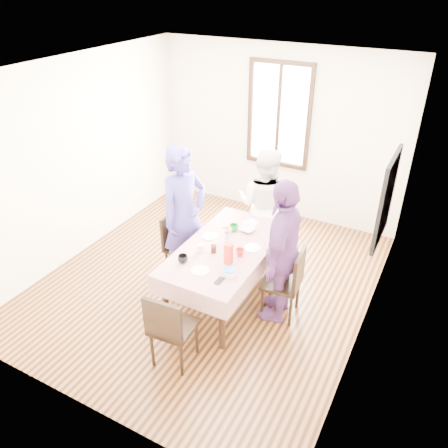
% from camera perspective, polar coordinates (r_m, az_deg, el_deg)
% --- Properties ---
extents(ground, '(4.50, 4.50, 0.00)m').
position_cam_1_polar(ground, '(6.00, -1.99, -7.17)').
color(ground, black).
rests_on(ground, ground).
extents(back_wall, '(4.00, 0.00, 4.00)m').
position_cam_1_polar(back_wall, '(7.18, 6.95, 11.36)').
color(back_wall, '#F1E4C5').
rests_on(back_wall, ground).
extents(right_wall, '(0.00, 4.50, 4.50)m').
position_cam_1_polar(right_wall, '(4.73, 19.24, -0.66)').
color(right_wall, '#F1E4C5').
rests_on(right_wall, ground).
extents(window_frame, '(1.02, 0.06, 1.62)m').
position_cam_1_polar(window_frame, '(7.08, 7.04, 13.61)').
color(window_frame, black).
rests_on(window_frame, back_wall).
extents(window_pane, '(0.90, 0.02, 1.50)m').
position_cam_1_polar(window_pane, '(7.09, 7.07, 13.63)').
color(window_pane, white).
rests_on(window_pane, back_wall).
extents(art_poster, '(0.04, 0.76, 0.96)m').
position_cam_1_polar(art_poster, '(4.90, 20.08, 2.99)').
color(art_poster, red).
rests_on(art_poster, right_wall).
extents(dining_table, '(0.84, 1.66, 0.75)m').
position_cam_1_polar(dining_table, '(5.49, 0.25, -6.33)').
color(dining_table, black).
rests_on(dining_table, ground).
extents(tablecloth, '(0.96, 1.78, 0.01)m').
position_cam_1_polar(tablecloth, '(5.27, 0.26, -2.99)').
color(tablecloth, '#5C000C').
rests_on(tablecloth, dining_table).
extents(chair_left, '(0.43, 0.43, 0.91)m').
position_cam_1_polar(chair_left, '(5.85, -5.12, -2.95)').
color(chair_left, black).
rests_on(chair_left, ground).
extents(chair_right, '(0.46, 0.46, 0.91)m').
position_cam_1_polar(chair_right, '(5.26, 7.34, -7.41)').
color(chair_right, black).
rests_on(chair_right, ground).
extents(chair_far, '(0.42, 0.42, 0.91)m').
position_cam_1_polar(chair_far, '(6.31, 5.10, -0.27)').
color(chair_far, black).
rests_on(chair_far, ground).
extents(chair_near, '(0.45, 0.45, 0.91)m').
position_cam_1_polar(chair_near, '(4.69, -6.46, -12.84)').
color(chair_near, black).
rests_on(chair_near, ground).
extents(person_left, '(0.63, 0.78, 1.84)m').
position_cam_1_polar(person_left, '(5.60, -5.17, 0.99)').
color(person_left, '#3F368F').
rests_on(person_left, ground).
extents(person_far, '(0.81, 0.64, 1.62)m').
position_cam_1_polar(person_far, '(6.12, 5.18, 2.52)').
color(person_far, white).
rests_on(person_far, ground).
extents(person_right, '(0.51, 1.06, 1.76)m').
position_cam_1_polar(person_right, '(5.02, 7.45, -3.52)').
color(person_right, '#603373').
rests_on(person_right, ground).
extents(mug_black, '(0.13, 0.13, 0.09)m').
position_cam_1_polar(mug_black, '(5.00, -5.28, -4.45)').
color(mug_black, black).
rests_on(mug_black, tablecloth).
extents(mug_flag, '(0.13, 0.13, 0.09)m').
position_cam_1_polar(mug_flag, '(5.09, 2.05, -3.64)').
color(mug_flag, red).
rests_on(mug_flag, tablecloth).
extents(mug_green, '(0.13, 0.13, 0.09)m').
position_cam_1_polar(mug_green, '(5.56, 1.26, -0.48)').
color(mug_green, '#0C7226').
rests_on(mug_green, tablecloth).
extents(serving_bowl, '(0.22, 0.22, 0.05)m').
position_cam_1_polar(serving_bowl, '(5.57, 3.01, -0.70)').
color(serving_bowl, white).
rests_on(serving_bowl, tablecloth).
extents(juice_carton, '(0.08, 0.08, 0.25)m').
position_cam_1_polar(juice_carton, '(4.93, 0.58, -3.82)').
color(juice_carton, red).
rests_on(juice_carton, tablecloth).
extents(butter_tub, '(0.13, 0.13, 0.07)m').
position_cam_1_polar(butter_tub, '(4.79, 0.70, -6.25)').
color(butter_tub, white).
rests_on(butter_tub, tablecloth).
extents(jam_jar, '(0.07, 0.07, 0.09)m').
position_cam_1_polar(jam_jar, '(5.15, -1.33, -3.21)').
color(jam_jar, black).
rests_on(jam_jar, tablecloth).
extents(drinking_glass, '(0.07, 0.07, 0.10)m').
position_cam_1_polar(drinking_glass, '(5.16, -3.03, -3.10)').
color(drinking_glass, silver).
rests_on(drinking_glass, tablecloth).
extents(smartphone, '(0.07, 0.14, 0.01)m').
position_cam_1_polar(smartphone, '(4.73, -0.61, -7.26)').
color(smartphone, black).
rests_on(smartphone, tablecloth).
extents(flower_vase, '(0.06, 0.06, 0.13)m').
position_cam_1_polar(flower_vase, '(5.28, 0.36, -2.00)').
color(flower_vase, silver).
rests_on(flower_vase, tablecloth).
extents(plate_left, '(0.20, 0.20, 0.01)m').
position_cam_1_polar(plate_left, '(5.46, -1.77, -1.55)').
color(plate_left, white).
rests_on(plate_left, tablecloth).
extents(plate_right, '(0.20, 0.20, 0.01)m').
position_cam_1_polar(plate_right, '(5.25, 3.72, -3.05)').
color(plate_right, white).
rests_on(plate_right, tablecloth).
extents(plate_far, '(0.20, 0.20, 0.01)m').
position_cam_1_polar(plate_far, '(5.75, 3.42, 0.12)').
color(plate_far, white).
rests_on(plate_far, tablecloth).
extents(plate_near, '(0.20, 0.20, 0.01)m').
position_cam_1_polar(plate_near, '(4.88, -3.06, -5.96)').
color(plate_near, white).
rests_on(plate_near, tablecloth).
extents(butter_lid, '(0.12, 0.12, 0.01)m').
position_cam_1_polar(butter_lid, '(4.77, 0.70, -5.87)').
color(butter_lid, blue).
rests_on(butter_lid, butter_tub).
extents(flower_bunch, '(0.09, 0.09, 0.10)m').
position_cam_1_polar(flower_bunch, '(5.23, 0.37, -0.95)').
color(flower_bunch, yellow).
rests_on(flower_bunch, flower_vase).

